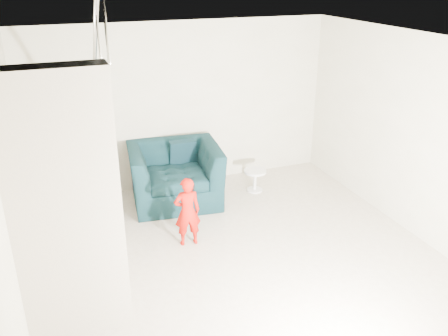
{
  "coord_description": "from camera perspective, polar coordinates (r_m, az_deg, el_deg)",
  "views": [
    {
      "loc": [
        -2.0,
        -4.5,
        3.44
      ],
      "look_at": [
        0.15,
        1.2,
        0.85
      ],
      "focal_mm": 38.0,
      "sensor_mm": 36.0,
      "label": 1
    }
  ],
  "objects": [
    {
      "name": "toddler",
      "position": [
        6.26,
        -4.43,
        -5.26
      ],
      "size": [
        0.36,
        0.25,
        0.96
      ],
      "primitive_type": "imported",
      "rotation": [
        0.0,
        0.0,
        3.08
      ],
      "color": "#AA1105",
      "rests_on": "floor"
    },
    {
      "name": "throw",
      "position": [
        7.19,
        -10.55,
        -0.95
      ],
      "size": [
        0.05,
        0.51,
        0.58
      ],
      "primitive_type": "cube",
      "color": "black",
      "rests_on": "armchair"
    },
    {
      "name": "right_wall",
      "position": [
        6.7,
        23.07,
        2.95
      ],
      "size": [
        0.0,
        5.5,
        5.5
      ],
      "primitive_type": "plane",
      "rotation": [
        1.57,
        0.0,
        -1.57
      ],
      "color": "#B2AC91",
      "rests_on": "floor"
    },
    {
      "name": "left_wall",
      "position": [
        4.99,
        -24.4,
        -3.97
      ],
      "size": [
        0.0,
        5.5,
        5.5
      ],
      "primitive_type": "plane",
      "rotation": [
        1.57,
        0.0,
        1.57
      ],
      "color": "#B2AC91",
      "rests_on": "floor"
    },
    {
      "name": "armchair",
      "position": [
        7.45,
        -5.92,
        -0.76
      ],
      "size": [
        1.52,
        1.36,
        0.9
      ],
      "primitive_type": "imported",
      "rotation": [
        0.0,
        0.0,
        -0.11
      ],
      "color": "black",
      "rests_on": "floor"
    },
    {
      "name": "phone",
      "position": [
        6.09,
        -3.72,
        -2.32
      ],
      "size": [
        0.02,
        0.05,
        0.1
      ],
      "primitive_type": "cube",
      "rotation": [
        0.0,
        0.0,
        0.06
      ],
      "color": "black",
      "rests_on": "toddler"
    },
    {
      "name": "front_wall",
      "position": [
        3.38,
        22.8,
        -17.34
      ],
      "size": [
        5.0,
        0.0,
        5.0
      ],
      "primitive_type": "plane",
      "rotation": [
        -1.57,
        0.0,
        0.0
      ],
      "color": "#B2AC91",
      "rests_on": "floor"
    },
    {
      "name": "side_table",
      "position": [
        7.83,
        3.75,
        -1.09
      ],
      "size": [
        0.37,
        0.37,
        0.37
      ],
      "color": "silver",
      "rests_on": "floor"
    },
    {
      "name": "staircase",
      "position": [
        5.64,
        -18.49,
        -4.53
      ],
      "size": [
        1.02,
        3.03,
        3.62
      ],
      "color": "#ADA089",
      "rests_on": "floor"
    },
    {
      "name": "cushion",
      "position": [
        7.67,
        -5.04,
        1.95
      ],
      "size": [
        0.42,
        0.2,
        0.42
      ],
      "primitive_type": "cube",
      "rotation": [
        0.21,
        0.0,
        0.0
      ],
      "color": "black",
      "rests_on": "armchair"
    },
    {
      "name": "ceiling",
      "position": [
        4.98,
        3.36,
        14.43
      ],
      "size": [
        5.5,
        5.5,
        0.0
      ],
      "primitive_type": "plane",
      "rotation": [
        3.14,
        0.0,
        0.0
      ],
      "color": "silver",
      "rests_on": "back_wall"
    },
    {
      "name": "floor",
      "position": [
        6.01,
        2.75,
        -11.93
      ],
      "size": [
        5.5,
        5.5,
        0.0
      ],
      "primitive_type": "plane",
      "color": "tan",
      "rests_on": "ground"
    },
    {
      "name": "back_wall",
      "position": [
        7.81,
        -5.09,
        7.41
      ],
      "size": [
        5.0,
        0.0,
        5.0
      ],
      "primitive_type": "plane",
      "rotation": [
        1.57,
        0.0,
        0.0
      ],
      "color": "#B2AC91",
      "rests_on": "floor"
    }
  ]
}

